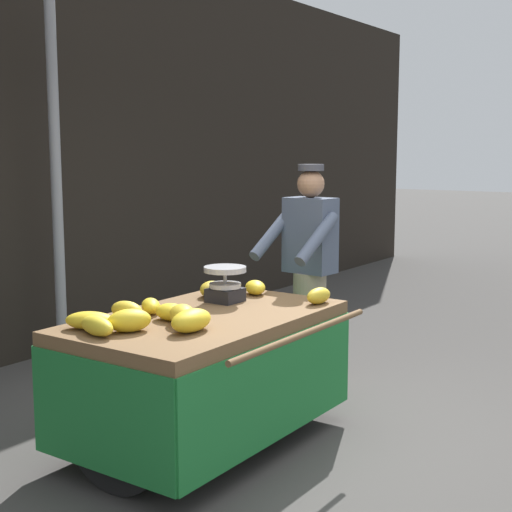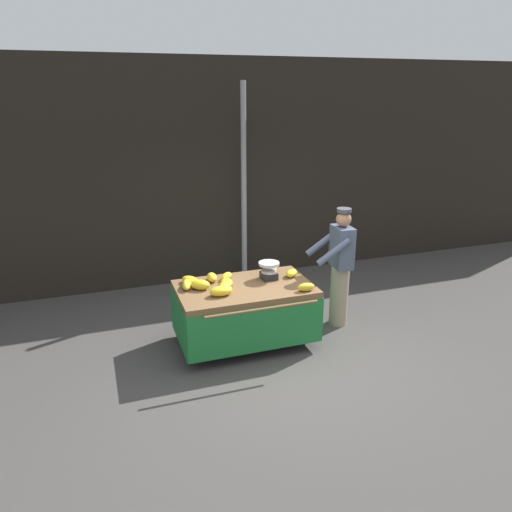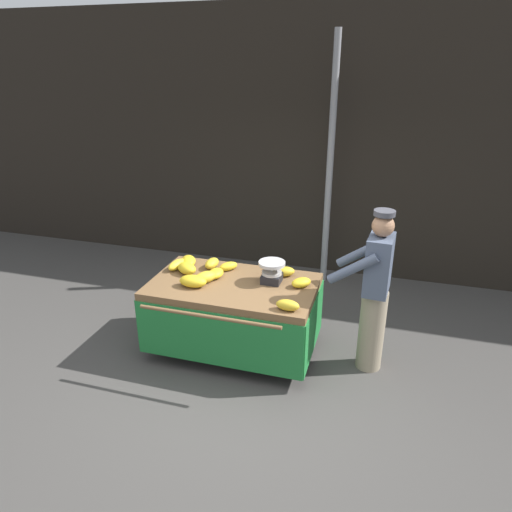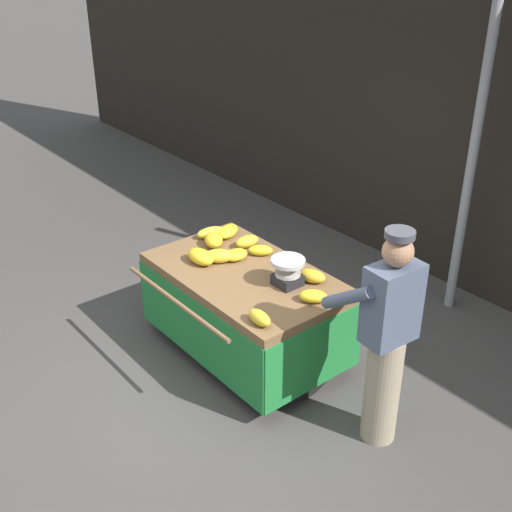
% 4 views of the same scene
% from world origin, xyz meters
% --- Properties ---
extents(ground_plane, '(60.00, 60.00, 0.00)m').
position_xyz_m(ground_plane, '(0.00, 0.00, 0.00)').
color(ground_plane, '#423F3D').
extents(back_wall, '(16.00, 0.24, 3.75)m').
position_xyz_m(back_wall, '(0.00, 3.19, 1.88)').
color(back_wall, black).
rests_on(back_wall, ground).
extents(street_pole, '(0.09, 0.09, 3.37)m').
position_xyz_m(street_pole, '(0.32, 2.71, 1.68)').
color(street_pole, gray).
rests_on(street_pole, ground).
extents(banana_cart, '(1.77, 1.24, 0.83)m').
position_xyz_m(banana_cart, '(-0.35, 0.61, 0.61)').
color(banana_cart, brown).
rests_on(banana_cart, ground).
extents(weighing_scale, '(0.28, 0.28, 0.24)m').
position_xyz_m(weighing_scale, '(0.04, 0.75, 0.94)').
color(weighing_scale, black).
rests_on(weighing_scale, banana_cart).
extents(banana_bunch_0, '(0.23, 0.24, 0.09)m').
position_xyz_m(banana_bunch_0, '(-0.51, 0.91, 0.87)').
color(banana_bunch_0, gold).
rests_on(banana_bunch_0, banana_cart).
extents(banana_bunch_1, '(0.26, 0.28, 0.12)m').
position_xyz_m(banana_bunch_1, '(-0.63, 0.55, 0.89)').
color(banana_bunch_1, gold).
rests_on(banana_bunch_1, banana_cart).
extents(banana_bunch_2, '(0.25, 0.25, 0.10)m').
position_xyz_m(banana_bunch_2, '(0.36, 0.73, 0.88)').
color(banana_bunch_2, gold).
rests_on(banana_bunch_2, banana_cart).
extents(banana_bunch_3, '(0.27, 0.21, 0.11)m').
position_xyz_m(banana_bunch_3, '(0.12, 0.94, 0.88)').
color(banana_bunch_3, gold).
rests_on(banana_bunch_3, banana_cart).
extents(banana_bunch_4, '(0.17, 0.23, 0.10)m').
position_xyz_m(banana_bunch_4, '(-0.57, 0.69, 0.88)').
color(banana_bunch_4, gold).
rests_on(banana_bunch_4, banana_cart).
extents(banana_bunch_5, '(0.27, 0.32, 0.10)m').
position_xyz_m(banana_bunch_5, '(-0.99, 0.92, 0.88)').
color(banana_bunch_5, gold).
rests_on(banana_bunch_5, banana_cart).
extents(banana_bunch_6, '(0.29, 0.26, 0.13)m').
position_xyz_m(banana_bunch_6, '(-0.91, 0.70, 0.89)').
color(banana_bunch_6, gold).
rests_on(banana_bunch_6, banana_cart).
extents(banana_bunch_7, '(0.15, 0.24, 0.11)m').
position_xyz_m(banana_bunch_7, '(-0.70, 0.92, 0.88)').
color(banana_bunch_7, gold).
rests_on(banana_bunch_7, banana_cart).
extents(banana_bunch_8, '(0.17, 0.29, 0.10)m').
position_xyz_m(banana_bunch_8, '(-1.07, 0.78, 0.88)').
color(banana_bunch_8, yellow).
rests_on(banana_bunch_8, banana_cart).
extents(banana_bunch_9, '(0.23, 0.12, 0.11)m').
position_xyz_m(banana_bunch_9, '(0.33, 0.21, 0.88)').
color(banana_bunch_9, gold).
rests_on(banana_bunch_9, banana_cart).
extents(banana_bunch_10, '(0.30, 0.18, 0.13)m').
position_xyz_m(banana_bunch_10, '(-0.72, 0.42, 0.89)').
color(banana_bunch_10, gold).
rests_on(banana_bunch_10, banana_cart).
extents(vendor_person, '(0.60, 0.55, 1.71)m').
position_xyz_m(vendor_person, '(1.09, 0.73, 0.87)').
color(vendor_person, gray).
rests_on(vendor_person, ground).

